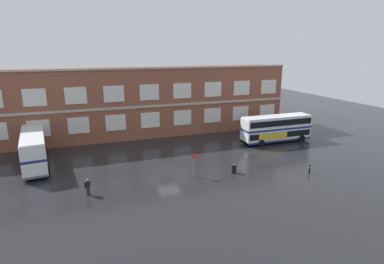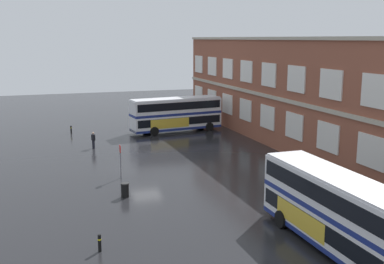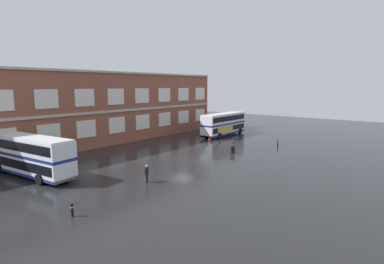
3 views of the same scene
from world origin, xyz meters
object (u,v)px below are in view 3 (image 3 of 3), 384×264
object	(u,v)px
safety_bollard_west	(72,210)
safety_bollard_east	(278,143)
waiting_passenger	(147,173)
double_decker_near	(31,155)
double_decker_middle	(224,124)
station_litter_bin	(233,149)
bus_stand_flag	(209,146)

from	to	relation	value
safety_bollard_west	safety_bollard_east	distance (m)	32.74
safety_bollard_west	waiting_passenger	bearing A→B (deg)	10.25
double_decker_near	double_decker_middle	xyz separation A→B (m)	(33.52, -1.40, 0.00)
double_decker_near	waiting_passenger	xyz separation A→B (m)	(5.79, -10.60, -1.22)
waiting_passenger	station_litter_bin	world-z (taller)	waiting_passenger
double_decker_near	waiting_passenger	size ratio (longest dim) A/B	6.60
double_decker_middle	bus_stand_flag	size ratio (longest dim) A/B	4.08
safety_bollard_west	station_litter_bin	bearing A→B (deg)	4.05
double_decker_near	station_litter_bin	size ratio (longest dim) A/B	10.89
double_decker_middle	safety_bollard_east	distance (m)	12.55
double_decker_near	bus_stand_flag	bearing A→B (deg)	-29.96
double_decker_near	safety_bollard_east	bearing A→B (deg)	-23.96
double_decker_middle	bus_stand_flag	distance (m)	18.49
station_litter_bin	safety_bollard_east	xyz separation A→B (m)	(8.21, -2.92, -0.03)
waiting_passenger	safety_bollard_west	xyz separation A→B (m)	(-8.52, -1.54, -0.44)
double_decker_middle	safety_bollard_east	xyz separation A→B (m)	(-3.53, -11.93, -1.66)
waiting_passenger	bus_stand_flag	distance (m)	11.34
double_decker_near	waiting_passenger	world-z (taller)	double_decker_near
safety_bollard_east	double_decker_middle	bearing A→B (deg)	73.51
waiting_passenger	safety_bollard_west	world-z (taller)	waiting_passenger
station_litter_bin	safety_bollard_west	world-z (taller)	station_litter_bin
bus_stand_flag	safety_bollard_west	world-z (taller)	bus_stand_flag
double_decker_middle	safety_bollard_east	bearing A→B (deg)	-106.49
waiting_passenger	safety_bollard_west	distance (m)	8.67
station_litter_bin	safety_bollard_east	world-z (taller)	station_litter_bin
double_decker_near	bus_stand_flag	xyz separation A→B (m)	(17.08, -9.85, -0.51)
double_decker_near	bus_stand_flag	size ratio (longest dim) A/B	4.16
double_decker_middle	safety_bollard_west	distance (m)	37.84
double_decker_near	station_litter_bin	bearing A→B (deg)	-25.54
waiting_passenger	safety_bollard_west	bearing A→B (deg)	-169.75
safety_bollard_west	double_decker_middle	bearing A→B (deg)	16.51
station_litter_bin	safety_bollard_west	size ratio (longest dim) A/B	1.08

